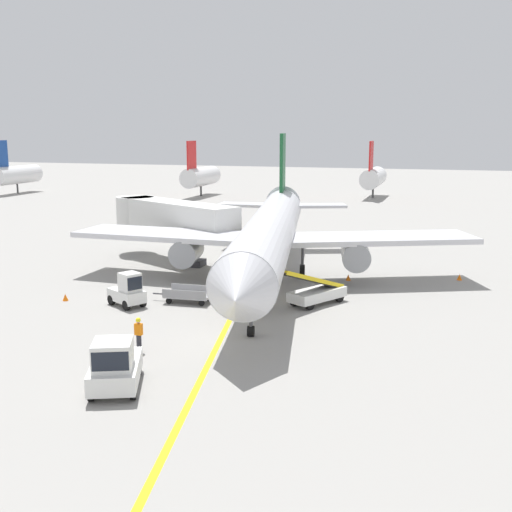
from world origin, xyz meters
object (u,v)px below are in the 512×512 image
at_px(belt_loader_forward_hold, 316,292).
at_px(baggage_cart_loaded, 188,295).
at_px(jet_bridge, 167,217).
at_px(safety_cone_wingtip_right, 272,284).
at_px(safety_cone_nose_left, 348,277).
at_px(safety_cone_wingtip_left, 65,297).
at_px(safety_cone_nose_right, 459,277).
at_px(pushback_tug, 115,366).
at_px(baggage_tug_near_wing, 128,291).
at_px(ground_crew_marshaller, 139,334).
at_px(airliner, 270,233).

distance_m(belt_loader_forward_hold, baggage_cart_loaded, 7.79).
bearing_deg(jet_bridge, safety_cone_wingtip_right, -29.90).
relative_size(safety_cone_nose_left, safety_cone_wingtip_left, 1.00).
bearing_deg(safety_cone_nose_right, belt_loader_forward_hold, -131.74).
height_order(pushback_tug, safety_cone_nose_left, pushback_tug).
height_order(baggage_tug_near_wing, safety_cone_nose_left, baggage_tug_near_wing).
height_order(belt_loader_forward_hold, safety_cone_wingtip_right, belt_loader_forward_hold).
height_order(safety_cone_nose_right, safety_cone_wingtip_left, same).
relative_size(baggage_tug_near_wing, ground_crew_marshaller, 1.61).
bearing_deg(safety_cone_wingtip_left, belt_loader_forward_hold, 14.74).
distance_m(safety_cone_nose_left, safety_cone_nose_right, 7.85).
distance_m(ground_crew_marshaller, safety_cone_nose_right, 24.81).
bearing_deg(baggage_cart_loaded, safety_cone_nose_right, 35.40).
height_order(airliner, belt_loader_forward_hold, airliner).
bearing_deg(baggage_tug_near_wing, safety_cone_nose_left, 43.05).
relative_size(safety_cone_nose_left, safety_cone_wingtip_right, 1.00).
relative_size(jet_bridge, ground_crew_marshaller, 7.41).
xyz_separation_m(pushback_tug, safety_cone_nose_right, (13.25, 24.45, -0.77)).
relative_size(ground_crew_marshaller, safety_cone_wingtip_right, 3.86).
relative_size(baggage_cart_loaded, safety_cone_wingtip_right, 8.64).
bearing_deg(jet_bridge, baggage_tug_near_wing, -74.31).
height_order(airliner, jet_bridge, airliner).
distance_m(jet_bridge, ground_crew_marshaller, 22.07).
height_order(ground_crew_marshaller, safety_cone_nose_left, ground_crew_marshaller).
distance_m(airliner, jet_bridge, 11.09).
xyz_separation_m(belt_loader_forward_hold, baggage_cart_loaded, (-7.54, -1.96, -0.31)).
relative_size(belt_loader_forward_hold, safety_cone_nose_left, 11.26).
distance_m(belt_loader_forward_hold, ground_crew_marshaller, 12.50).
bearing_deg(baggage_cart_loaded, belt_loader_forward_hold, 14.58).
relative_size(safety_cone_nose_right, safety_cone_wingtip_left, 1.00).
xyz_separation_m(airliner, safety_cone_wingtip_right, (0.56, -1.40, -3.20)).
xyz_separation_m(airliner, safety_cone_nose_right, (12.58, 4.53, -3.20)).
bearing_deg(airliner, jet_bridge, 154.90).
xyz_separation_m(baggage_tug_near_wing, safety_cone_wingtip_right, (6.86, 7.23, -0.71)).
distance_m(ground_crew_marshaller, safety_cone_wingtip_right, 14.45).
height_order(pushback_tug, safety_cone_wingtip_right, pushback_tug).
bearing_deg(baggage_tug_near_wing, jet_bridge, 105.69).
bearing_deg(ground_crew_marshaller, jet_bridge, 111.92).
distance_m(baggage_cart_loaded, safety_cone_wingtip_left, 7.67).
bearing_deg(baggage_cart_loaded, baggage_tug_near_wing, -147.93).
distance_m(pushback_tug, safety_cone_wingtip_right, 18.58).
relative_size(baggage_cart_loaded, safety_cone_wingtip_left, 8.64).
xyz_separation_m(pushback_tug, safety_cone_wingtip_right, (1.23, 18.52, -0.77)).
relative_size(baggage_tug_near_wing, belt_loader_forward_hold, 0.55).
bearing_deg(safety_cone_nose_left, pushback_tug, -104.79).
bearing_deg(jet_bridge, safety_cone_wingtip_left, -92.53).
relative_size(pushback_tug, safety_cone_wingtip_left, 9.22).
distance_m(baggage_cart_loaded, safety_cone_nose_left, 12.12).
height_order(pushback_tug, belt_loader_forward_hold, belt_loader_forward_hold).
relative_size(belt_loader_forward_hold, safety_cone_nose_right, 11.26).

